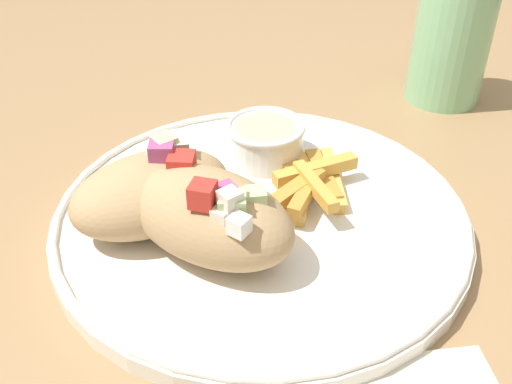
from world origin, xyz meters
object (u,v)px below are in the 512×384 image
object	(u,v)px
pita_sandwich_near	(209,215)
sauce_ramekin	(265,139)
plate	(256,218)
fries_pile	(309,179)
pita_sandwich_far	(152,191)
water_glass	(450,47)

from	to	relation	value
pita_sandwich_near	sauce_ramekin	xyz separation A→B (m)	(0.07, 0.10, -0.01)
plate	fries_pile	bearing A→B (deg)	22.42
plate	pita_sandwich_far	xyz separation A→B (m)	(-0.07, 0.01, 0.03)
fries_pile	sauce_ramekin	xyz separation A→B (m)	(-0.02, 0.05, 0.01)
plate	pita_sandwich_far	bearing A→B (deg)	171.72
pita_sandwich_far	sauce_ramekin	bearing A→B (deg)	14.32
pita_sandwich_far	water_glass	xyz separation A→B (m)	(0.32, 0.15, 0.01)
pita_sandwich_near	fries_pile	xyz separation A→B (m)	(0.09, 0.05, -0.02)
plate	pita_sandwich_near	xyz separation A→B (m)	(-0.04, -0.03, 0.03)
plate	sauce_ramekin	world-z (taller)	sauce_ramekin
water_glass	fries_pile	bearing A→B (deg)	-144.64
pita_sandwich_near	pita_sandwich_far	xyz separation A→B (m)	(-0.03, 0.04, -0.00)
water_glass	pita_sandwich_far	bearing A→B (deg)	-154.98
plate	sauce_ramekin	size ratio (longest dim) A/B	4.67
plate	water_glass	xyz separation A→B (m)	(0.25, 0.16, 0.05)
fries_pile	water_glass	world-z (taller)	water_glass
plate	pita_sandwich_far	distance (m)	0.08
pita_sandwich_far	water_glass	size ratio (longest dim) A/B	1.10
pita_sandwich_near	plate	bearing A→B (deg)	85.10
fries_pile	sauce_ramekin	world-z (taller)	sauce_ramekin
pita_sandwich_far	sauce_ramekin	distance (m)	0.12
pita_sandwich_far	sauce_ramekin	xyz separation A→B (m)	(0.10, 0.06, -0.01)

